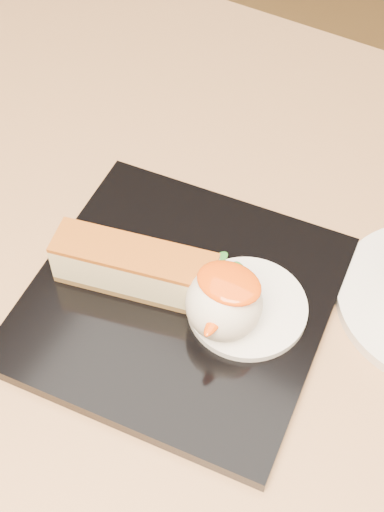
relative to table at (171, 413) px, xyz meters
The scene contains 7 objects.
table is the anchor object (origin of this frame).
dessert_plate 0.16m from the table, 89.57° to the left, with size 0.22×0.22×0.01m, color black.
cheesecake 0.19m from the table, 156.84° to the left, with size 0.13×0.06×0.04m.
cream_smear 0.18m from the table, 34.84° to the left, with size 0.09×0.09×0.01m, color white.
ice_cream_scoop 0.20m from the table, 20.37° to the left, with size 0.06×0.06×0.06m, color white.
mango_sauce 0.22m from the table, 21.86° to the left, with size 0.05×0.04×0.01m, color #FE4E08.
mint_sprig 0.19m from the table, 70.73° to the left, with size 0.03×0.02×0.00m.
Camera 1 is at (0.16, -0.24, 1.18)m, focal length 50.00 mm.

